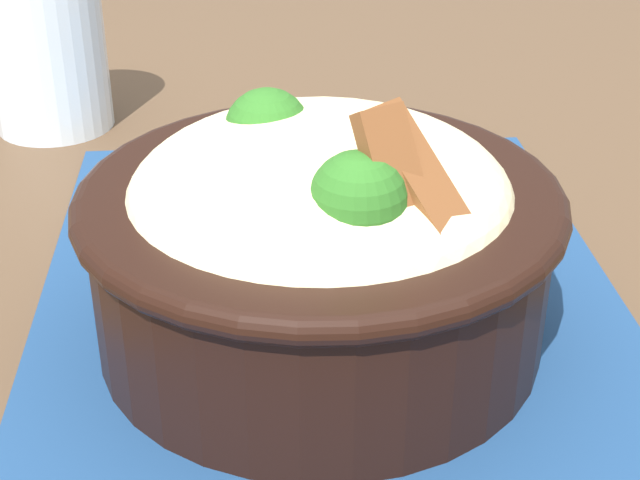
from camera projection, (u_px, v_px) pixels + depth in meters
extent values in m
cube|color=#4C3826|center=(369.00, 314.00, 0.50)|extent=(1.12, 0.88, 0.03)
cylinder|color=#412F20|center=(610.00, 316.00, 1.15)|extent=(0.04, 0.04, 0.69)
cube|color=navy|center=(334.00, 319.00, 0.47)|extent=(0.42, 0.30, 0.00)
cylinder|color=black|center=(320.00, 263.00, 0.44)|extent=(0.20, 0.20, 0.08)
torus|color=black|center=(320.00, 199.00, 0.42)|extent=(0.21, 0.21, 0.01)
ellipsoid|color=beige|center=(320.00, 197.00, 0.42)|extent=(0.22, 0.22, 0.07)
sphere|color=#27611E|center=(359.00, 200.00, 0.37)|extent=(0.04, 0.04, 0.04)
sphere|color=#27611E|center=(268.00, 131.00, 0.43)|extent=(0.04, 0.04, 0.04)
cylinder|color=orange|center=(378.00, 209.00, 0.37)|extent=(0.03, 0.03, 0.01)
cylinder|color=orange|center=(267.00, 193.00, 0.39)|extent=(0.03, 0.03, 0.01)
cube|color=brown|center=(395.00, 179.00, 0.37)|extent=(0.04, 0.03, 0.05)
cube|color=brown|center=(417.00, 170.00, 0.37)|extent=(0.05, 0.04, 0.04)
cube|color=silver|center=(340.00, 236.00, 0.53)|extent=(0.01, 0.06, 0.00)
cube|color=silver|center=(270.00, 240.00, 0.53)|extent=(0.01, 0.01, 0.00)
cube|color=silver|center=(235.00, 242.00, 0.53)|extent=(0.02, 0.03, 0.00)
cube|color=silver|center=(188.00, 237.00, 0.53)|extent=(0.00, 0.02, 0.00)
cube|color=silver|center=(188.00, 243.00, 0.53)|extent=(0.00, 0.02, 0.00)
cube|color=silver|center=(188.00, 248.00, 0.52)|extent=(0.00, 0.02, 0.00)
cube|color=silver|center=(189.00, 254.00, 0.52)|extent=(0.00, 0.02, 0.00)
cylinder|color=silver|center=(46.00, 44.00, 0.65)|extent=(0.08, 0.08, 0.12)
cylinder|color=silver|center=(53.00, 98.00, 0.67)|extent=(0.07, 0.07, 0.04)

